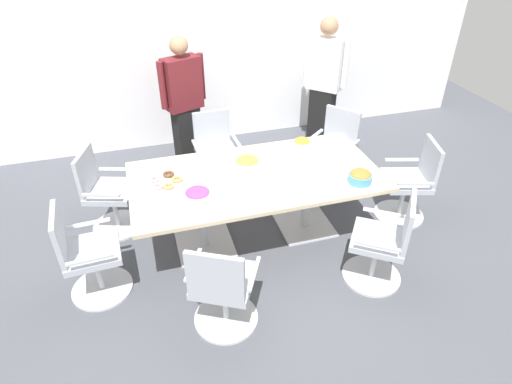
% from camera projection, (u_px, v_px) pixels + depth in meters
% --- Properties ---
extents(ground_plane, '(10.00, 10.00, 0.01)m').
position_uv_depth(ground_plane, '(256.00, 235.00, 4.57)').
color(ground_plane, '#4C4F56').
extents(back_wall, '(8.00, 0.10, 2.80)m').
position_uv_depth(back_wall, '(204.00, 41.00, 5.68)').
color(back_wall, white).
rests_on(back_wall, ground).
extents(conference_table, '(2.40, 1.20, 0.75)m').
position_uv_depth(conference_table, '(256.00, 186.00, 4.21)').
color(conference_table, '#CCB793').
rests_on(conference_table, ground).
extents(office_chair_0, '(0.68, 0.68, 0.91)m').
position_uv_depth(office_chair_0, '(107.00, 195.00, 4.46)').
color(office_chair_0, silver).
rests_on(office_chair_0, ground).
extents(office_chair_1, '(0.57, 0.57, 0.91)m').
position_uv_depth(office_chair_1, '(87.00, 257.00, 3.68)').
color(office_chair_1, silver).
rests_on(office_chair_1, ground).
extents(office_chair_2, '(0.73, 0.73, 0.91)m').
position_uv_depth(office_chair_2, '(223.00, 290.00, 3.38)').
color(office_chair_2, silver).
rests_on(office_chair_2, ground).
extents(office_chair_3, '(0.75, 0.75, 0.91)m').
position_uv_depth(office_chair_3, '(384.00, 245.00, 3.82)').
color(office_chair_3, silver).
rests_on(office_chair_3, ground).
extents(office_chair_4, '(0.67, 0.67, 0.91)m').
position_uv_depth(office_chair_4, '(410.00, 185.00, 4.62)').
color(office_chair_4, silver).
rests_on(office_chair_4, ground).
extents(office_chair_5, '(0.76, 0.76, 0.91)m').
position_uv_depth(office_chair_5, '(334.00, 152.00, 5.23)').
color(office_chair_5, silver).
rests_on(office_chair_5, ground).
extents(office_chair_6, '(0.56, 0.56, 0.91)m').
position_uv_depth(office_chair_6, '(216.00, 155.00, 5.17)').
color(office_chair_6, silver).
rests_on(office_chair_6, ground).
extents(person_standing_0, '(0.60, 0.36, 1.67)m').
position_uv_depth(person_standing_0, '(184.00, 103.00, 5.32)').
color(person_standing_0, black).
rests_on(person_standing_0, ground).
extents(person_standing_1, '(0.48, 0.49, 1.76)m').
position_uv_depth(person_standing_1, '(324.00, 83.00, 5.74)').
color(person_standing_1, black).
rests_on(person_standing_1, ground).
extents(snack_bowl_chips_orange, '(0.19, 0.19, 0.12)m').
position_uv_depth(snack_bowl_chips_orange, '(302.00, 143.00, 4.55)').
color(snack_bowl_chips_orange, white).
rests_on(snack_bowl_chips_orange, conference_table).
extents(snack_bowl_candy_mix, '(0.25, 0.25, 0.11)m').
position_uv_depth(snack_bowl_candy_mix, '(198.00, 195.00, 3.77)').
color(snack_bowl_candy_mix, white).
rests_on(snack_bowl_candy_mix, conference_table).
extents(snack_bowl_chips_yellow, '(0.26, 0.26, 0.11)m').
position_uv_depth(snack_bowl_chips_yellow, '(247.00, 163.00, 4.22)').
color(snack_bowl_chips_yellow, white).
rests_on(snack_bowl_chips_yellow, conference_table).
extents(snack_bowl_pretzels, '(0.22, 0.22, 0.12)m').
position_uv_depth(snack_bowl_pretzels, '(360.00, 177.00, 4.01)').
color(snack_bowl_pretzels, '#4C9EC6').
rests_on(snack_bowl_pretzels, conference_table).
extents(donut_platter, '(0.32, 0.32, 0.04)m').
position_uv_depth(donut_platter, '(165.00, 182.00, 4.01)').
color(donut_platter, white).
rests_on(donut_platter, conference_table).
extents(plate_stack, '(0.19, 0.19, 0.04)m').
position_uv_depth(plate_stack, '(304.00, 185.00, 3.96)').
color(plate_stack, white).
rests_on(plate_stack, conference_table).
extents(napkin_pile, '(0.15, 0.15, 0.08)m').
position_uv_depth(napkin_pile, '(325.00, 163.00, 4.26)').
color(napkin_pile, white).
rests_on(napkin_pile, conference_table).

